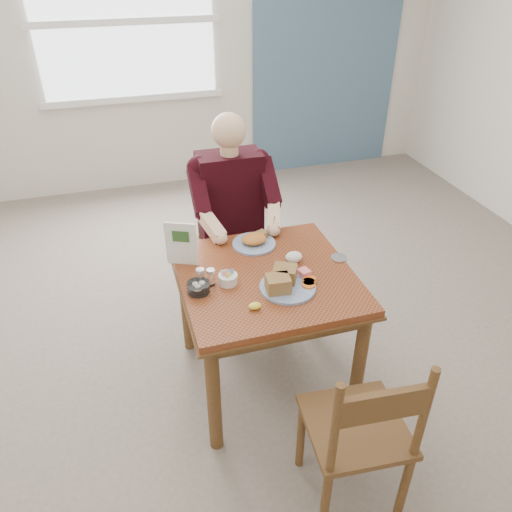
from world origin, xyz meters
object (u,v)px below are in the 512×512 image
object	(u,v)px
chair_far	(231,243)
near_plate	(285,282)
table	(266,291)
diner	(233,205)
chair_near	(360,433)
far_plate	(254,241)

from	to	relation	value
chair_far	near_plate	world-z (taller)	chair_far
table	near_plate	distance (m)	0.21
diner	near_plate	world-z (taller)	diner
chair_near	near_plate	bearing A→B (deg)	97.06
table	far_plate	bearing A→B (deg)	85.50
near_plate	table	bearing A→B (deg)	111.76
table	chair_near	world-z (taller)	chair_near
chair_far	table	bearing A→B (deg)	-90.00
chair_near	diner	size ratio (longest dim) A/B	0.69
table	chair_far	bearing A→B (deg)	90.00
chair_far	chair_near	world-z (taller)	same
table	diner	size ratio (longest dim) A/B	0.66
table	chair_near	xyz separation A→B (m)	(0.14, -0.86, -0.16)
chair_near	far_plate	size ratio (longest dim) A/B	2.88
table	near_plate	size ratio (longest dim) A/B	2.67
diner	table	bearing A→B (deg)	-90.00
far_plate	chair_far	bearing A→B (deg)	92.84
chair_far	far_plate	distance (m)	0.57
chair_far	diner	bearing A→B (deg)	-89.99
chair_far	diner	distance (m)	0.34
far_plate	table	bearing A→B (deg)	-94.50
near_plate	far_plate	world-z (taller)	near_plate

